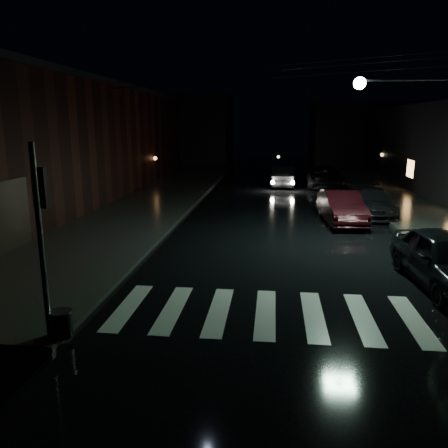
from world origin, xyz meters
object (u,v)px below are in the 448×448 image
(parked_car_a, at_px, (447,259))
(parked_car_d, at_px, (324,176))
(parked_car_c, at_px, (371,202))
(parked_car_b, at_px, (342,207))
(oncoming_car, at_px, (283,176))

(parked_car_a, height_order, parked_car_d, parked_car_a)
(parked_car_a, relative_size, parked_car_c, 0.99)
(parked_car_a, height_order, parked_car_b, parked_car_a)
(parked_car_a, distance_m, parked_car_d, 20.63)
(parked_car_a, xyz_separation_m, oncoming_car, (-4.36, 20.48, -0.07))
(parked_car_a, height_order, parked_car_c, parked_car_a)
(parked_car_d, bearing_deg, parked_car_c, -81.81)
(oncoming_car, bearing_deg, parked_car_d, -176.28)
(parked_car_b, distance_m, parked_car_c, 2.70)
(parked_car_d, bearing_deg, oncoming_car, -176.83)
(parked_car_b, height_order, parked_car_d, parked_car_d)
(parked_car_a, height_order, oncoming_car, parked_car_a)
(parked_car_b, bearing_deg, parked_car_c, 43.88)
(parked_car_c, relative_size, oncoming_car, 1.07)
(parked_car_a, xyz_separation_m, parked_car_c, (0.00, 10.29, -0.11))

